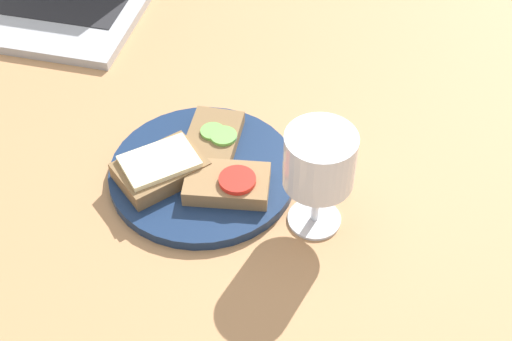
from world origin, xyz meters
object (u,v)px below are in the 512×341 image
Objects in this scene: sandwich_with_cucumber at (213,137)px; sandwich_with_tomato at (228,183)px; sandwich_with_cheese at (160,168)px; plate at (201,172)px; wine_glass at (319,163)px.

sandwich_with_cucumber is 0.89× the size of sandwich_with_tomato.
sandwich_with_cheese is 9.05cm from sandwich_with_tomato.
sandwich_with_tomato reaches higher than sandwich_with_cucumber.
wine_glass reaches higher than plate.
sandwich_with_cheese is at bearing -152.01° from plate.
wine_glass is at bearing -5.78° from sandwich_with_tomato.
sandwich_with_cucumber is 8.94cm from sandwich_with_cheese.
plate is 5.58cm from sandwich_with_cheese.
sandwich_with_tomato is at bearing 174.22° from wine_glass.
wine_glass is (15.57, -9.02, 7.63)cm from sandwich_with_cucumber.
sandwich_with_cheese is at bearing 175.81° from wine_glass.
sandwich_with_tomato is 0.80× the size of wine_glass.
sandwich_with_cucumber is 8.93cm from sandwich_with_tomato.
sandwich_with_cheese is 0.92× the size of wine_glass.
plate is at bearing 166.14° from wine_glass.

